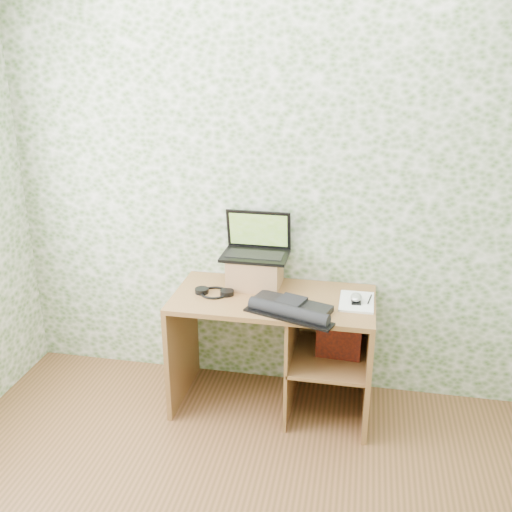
% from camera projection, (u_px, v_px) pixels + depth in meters
% --- Properties ---
extents(wall_back, '(3.50, 0.00, 3.50)m').
position_uv_depth(wall_back, '(282.00, 194.00, 3.48)').
color(wall_back, silver).
rests_on(wall_back, ground).
extents(desk, '(1.20, 0.60, 0.75)m').
position_uv_depth(desk, '(286.00, 336.00, 3.50)').
color(desk, brown).
rests_on(desk, floor).
extents(riser, '(0.32, 0.27, 0.19)m').
position_uv_depth(riser, '(255.00, 271.00, 3.52)').
color(riser, '#936442').
rests_on(riser, desk).
extents(laptop, '(0.40, 0.28, 0.27)m').
position_uv_depth(laptop, '(257.00, 245.00, 3.50)').
color(laptop, black).
rests_on(laptop, riser).
extents(keyboard, '(0.52, 0.41, 0.07)m').
position_uv_depth(keyboard, '(290.00, 308.00, 3.19)').
color(keyboard, black).
rests_on(keyboard, desk).
extents(headphones, '(0.24, 0.17, 0.03)m').
position_uv_depth(headphones, '(214.00, 292.00, 3.43)').
color(headphones, black).
rests_on(headphones, desk).
extents(notepad, '(0.20, 0.28, 0.01)m').
position_uv_depth(notepad, '(357.00, 302.00, 3.32)').
color(notepad, white).
rests_on(notepad, desk).
extents(mouse, '(0.07, 0.11, 0.04)m').
position_uv_depth(mouse, '(356.00, 299.00, 3.30)').
color(mouse, silver).
rests_on(mouse, notepad).
extents(pen, '(0.03, 0.13, 0.01)m').
position_uv_depth(pen, '(370.00, 299.00, 3.32)').
color(pen, black).
rests_on(pen, notepad).
extents(red_box, '(0.27, 0.10, 0.32)m').
position_uv_depth(red_box, '(339.00, 333.00, 3.39)').
color(red_box, maroon).
rests_on(red_box, desk).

